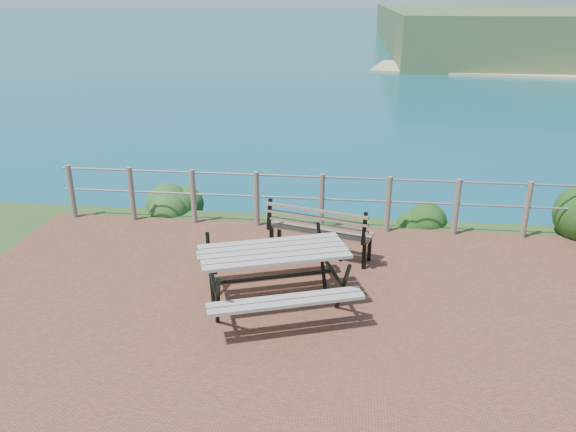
% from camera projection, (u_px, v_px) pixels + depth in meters
% --- Properties ---
extents(ground, '(10.00, 7.00, 0.12)m').
position_uv_depth(ground, '(303.00, 334.00, 6.89)').
color(ground, brown).
rests_on(ground, ground).
extents(ocean, '(1200.00, 1200.00, 0.00)m').
position_uv_depth(ocean, '(357.00, 8.00, 191.72)').
color(ocean, '#12656E').
rests_on(ocean, ground).
extents(safety_railing, '(9.40, 0.10, 1.00)m').
position_uv_depth(safety_railing, '(322.00, 199.00, 9.78)').
color(safety_railing, '#6B5B4C').
rests_on(safety_railing, ground).
extents(picnic_table, '(2.05, 1.57, 0.80)m').
position_uv_depth(picnic_table, '(274.00, 271.00, 7.34)').
color(picnic_table, gray).
rests_on(picnic_table, ground).
extents(park_bench, '(1.70, 0.85, 0.93)m').
position_uv_depth(park_bench, '(320.00, 221.00, 8.69)').
color(park_bench, brown).
rests_on(park_bench, ground).
extents(shrub_lip_west, '(0.89, 0.89, 0.67)m').
position_uv_depth(shrub_lip_west, '(176.00, 207.00, 11.05)').
color(shrub_lip_west, '#27511E').
rests_on(shrub_lip_west, ground).
extents(shrub_lip_east, '(0.83, 0.83, 0.59)m').
position_uv_depth(shrub_lip_east, '(422.00, 218.00, 10.46)').
color(shrub_lip_east, '#1C3E13').
rests_on(shrub_lip_east, ground).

